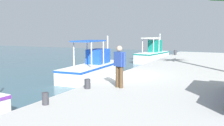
{
  "coord_description": "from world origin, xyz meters",
  "views": [
    {
      "loc": [
        -11.65,
        -5.45,
        2.97
      ],
      "look_at": [
        2.19,
        1.26,
        1.09
      ],
      "focal_mm": 39.46,
      "sensor_mm": 36.0,
      "label": 1
    }
  ],
  "objects": [
    {
      "name": "mooring_bollard_third",
      "position": [
        13.15,
        -0.45,
        1.04
      ],
      "size": [
        0.27,
        0.27,
        0.47
      ],
      "primitive_type": "cylinder",
      "color": "#333338",
      "rests_on": "quay_pier"
    },
    {
      "name": "mooring_bollard_second",
      "position": [
        -3.54,
        -0.45,
        0.99
      ],
      "size": [
        0.24,
        0.24,
        0.38
      ],
      "primitive_type": "cylinder",
      "color": "#333338",
      "rests_on": "quay_pier"
    },
    {
      "name": "quay_pier",
      "position": [
        0.0,
        -5.0,
        0.4
      ],
      "size": [
        36.0,
        10.0,
        0.8
      ],
      "primitive_type": "cube",
      "color": "#B2B2AD",
      "rests_on": "ground"
    },
    {
      "name": "fisherman_standing",
      "position": [
        -2.83,
        -1.5,
        1.73
      ],
      "size": [
        0.37,
        0.59,
        1.68
      ],
      "color": "#4C3823",
      "rests_on": "quay_pier"
    },
    {
      "name": "fishing_boat_third",
      "position": [
        13.08,
        1.83,
        0.75
      ],
      "size": [
        5.37,
        2.36,
        2.9
      ],
      "color": "white",
      "rests_on": "ground"
    },
    {
      "name": "mooring_bollard_nearest",
      "position": [
        -5.98,
        -0.45,
        0.99
      ],
      "size": [
        0.2,
        0.2,
        0.38
      ],
      "primitive_type": "cylinder",
      "color": "#333338",
      "rests_on": "quay_pier"
    },
    {
      "name": "fishing_boat_second",
      "position": [
        2.58,
        2.8,
        0.65
      ],
      "size": [
        6.51,
        2.16,
        2.77
      ],
      "color": "white",
      "rests_on": "ground"
    }
  ]
}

